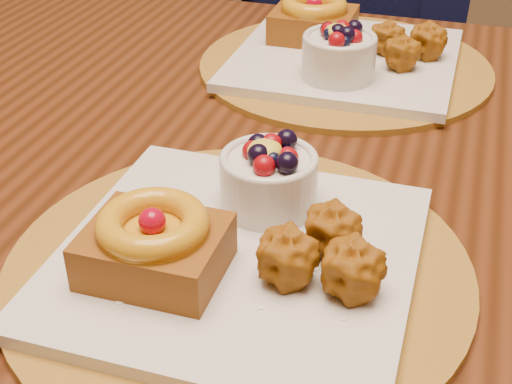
# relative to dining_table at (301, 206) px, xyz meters

# --- Properties ---
(dining_table) EXTENTS (1.60, 0.90, 0.76)m
(dining_table) POSITION_rel_dining_table_xyz_m (0.00, 0.00, 0.00)
(dining_table) COLOR #331709
(dining_table) RESTS_ON ground
(place_setting_near) EXTENTS (0.38, 0.38, 0.08)m
(place_setting_near) POSITION_rel_dining_table_xyz_m (-0.00, -0.22, 0.10)
(place_setting_near) COLOR brown
(place_setting_near) RESTS_ON dining_table
(place_setting_far) EXTENTS (0.38, 0.38, 0.09)m
(place_setting_far) POSITION_rel_dining_table_xyz_m (-0.00, 0.22, 0.10)
(place_setting_far) COLOR brown
(place_setting_far) RESTS_ON dining_table
(chair_far) EXTENTS (0.49, 0.49, 0.85)m
(chair_far) POSITION_rel_dining_table_xyz_m (-0.08, 0.71, -0.21)
(chair_far) COLOR black
(chair_far) RESTS_ON ground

